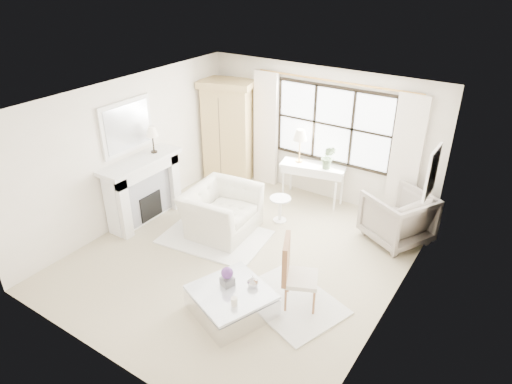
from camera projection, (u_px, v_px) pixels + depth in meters
floor at (242, 256)px, 7.78m from camera, size 5.50×5.50×0.00m
ceiling at (239, 102)px, 6.52m from camera, size 5.50×5.50×0.00m
wall_back at (319, 134)px, 9.18m from camera, size 5.00×0.00×5.00m
wall_front at (99, 278)px, 5.12m from camera, size 5.00×0.00×5.00m
wall_left at (129, 152)px, 8.37m from camera, size 0.00×5.50×5.50m
wall_right at (397, 234)px, 5.93m from camera, size 0.00×5.50×5.50m
window_pane at (333, 125)px, 8.90m from camera, size 2.40×0.02×1.50m
window_frame at (333, 125)px, 8.89m from camera, size 2.50×0.04×1.50m
curtain_rod at (335, 81)px, 8.45m from camera, size 3.30×0.04×0.04m
curtain_left at (266, 129)px, 9.74m from camera, size 0.55×0.10×2.47m
curtain_right at (405, 161)px, 8.28m from camera, size 0.55×0.10×2.47m
fireplace at (142, 189)px, 8.58m from camera, size 0.58×1.66×1.26m
mirror_frame at (127, 127)px, 8.12m from camera, size 0.05×1.15×0.95m
mirror_glass at (128, 127)px, 8.11m from camera, size 0.02×1.00×0.80m
art_frame at (432, 173)px, 7.11m from camera, size 0.04×0.62×0.82m
art_canvas at (431, 172)px, 7.12m from camera, size 0.01×0.52×0.72m
mantel_lamp at (152, 133)px, 8.38m from camera, size 0.22×0.22×0.51m
armoire at (228, 130)px, 9.96m from camera, size 1.27×0.99×2.24m
console_table at (312, 182)px, 9.37m from camera, size 1.37×0.72×0.80m
console_lamp at (300, 136)px, 9.06m from camera, size 0.28×0.28×0.69m
orchid_plant at (328, 157)px, 8.90m from camera, size 0.30×0.25×0.49m
side_table at (280, 206)px, 8.64m from camera, size 0.40×0.40×0.51m
rug_left at (215, 237)px, 8.27m from camera, size 1.96×1.50×0.03m
rug_right at (291, 301)px, 6.75m from camera, size 1.77×1.54×0.03m
club_armchair at (221, 211)px, 8.30m from camera, size 1.23×1.38×0.83m
wingback_chair at (397, 217)px, 8.03m from camera, size 1.37×1.36×0.93m
french_chair at (299, 287)px, 6.59m from camera, size 0.64×0.64×1.08m
coffee_table at (232, 302)px, 6.49m from camera, size 1.30×1.30×0.38m
planter_box at (227, 281)px, 6.49m from camera, size 0.21×0.21×0.12m
planter_flowers at (227, 273)px, 6.42m from camera, size 0.17×0.17×0.17m
pillar_candle at (234, 301)px, 6.12m from camera, size 0.09×0.09×0.12m
coffee_vase at (253, 281)px, 6.45m from camera, size 0.20×0.20×0.17m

